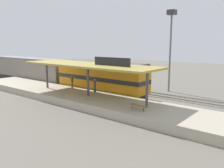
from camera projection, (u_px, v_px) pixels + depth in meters
ground_plane at (121, 94)px, 32.96m from camera, size 120.00×120.00×0.00m
track_near at (112, 96)px, 31.42m from camera, size 3.20×110.00×0.16m
track_far at (132, 91)px, 34.94m from camera, size 3.20×110.00×0.16m
platform at (88, 99)px, 27.82m from camera, size 6.00×44.00×0.90m
station_canopy at (88, 65)px, 27.06m from camera, size 5.20×18.00×4.70m
platform_bench at (138, 106)px, 21.72m from camera, size 0.44×1.70×0.50m
locomotive at (100, 77)px, 32.34m from camera, size 2.93×14.43×4.44m
passenger_carriage_single at (29, 69)px, 43.50m from camera, size 2.90×20.00×4.24m
light_mast at (171, 34)px, 33.18m from camera, size 1.10×1.10×11.70m
person_waiting at (95, 85)px, 29.60m from camera, size 0.34×0.34×1.71m
person_walking at (72, 81)px, 32.22m from camera, size 0.34×0.34×1.71m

